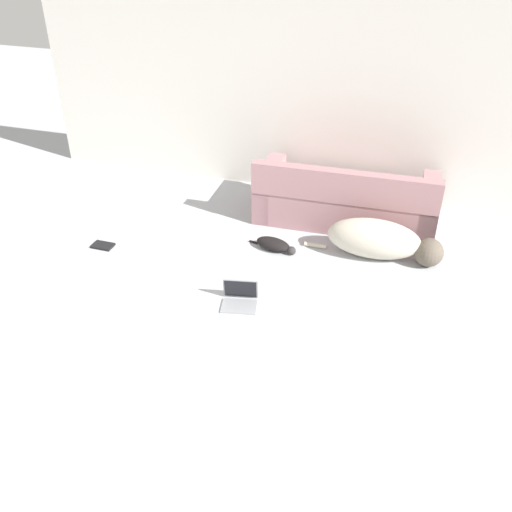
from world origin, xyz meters
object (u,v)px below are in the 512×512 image
(couch, at_px, (346,201))
(cat, at_px, (274,245))
(book_black, at_px, (103,246))
(dog, at_px, (381,241))
(laptop_open, at_px, (240,296))

(couch, relative_size, cat, 3.68)
(cat, xyz_separation_m, book_black, (-1.82, -0.51, -0.05))
(dog, distance_m, laptop_open, 1.67)
(laptop_open, bearing_deg, cat, 75.34)
(cat, relative_size, laptop_open, 1.50)
(couch, relative_size, book_black, 8.90)
(laptop_open, relative_size, book_black, 1.61)
(dog, xyz_separation_m, laptop_open, (-1.17, -1.19, -0.13))
(dog, bearing_deg, laptop_open, -134.85)
(dog, xyz_separation_m, cat, (-1.11, -0.18, -0.15))
(cat, bearing_deg, couch, 67.36)
(dog, bearing_deg, couch, 125.30)
(couch, xyz_separation_m, cat, (-0.61, -0.87, -0.20))
(cat, distance_m, book_black, 1.89)
(couch, bearing_deg, laptop_open, 68.81)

